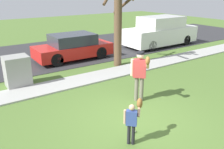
{
  "coord_description": "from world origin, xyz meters",
  "views": [
    {
      "loc": [
        -3.99,
        -4.62,
        3.53
      ],
      "look_at": [
        -0.02,
        1.21,
        1.0
      ],
      "focal_mm": 38.19,
      "sensor_mm": 36.0,
      "label": 1
    }
  ],
  "objects_px": {
    "street_tree_near": "(118,15)",
    "parked_van_white": "(161,32)",
    "baseball": "(134,131)",
    "utility_cabinet": "(17,71)",
    "parked_hatchback_red": "(73,47)",
    "person_child": "(133,117)",
    "person_adult": "(140,71)"
  },
  "relations": [
    {
      "from": "street_tree_near",
      "to": "parked_van_white",
      "type": "distance_m",
      "value": 5.45
    },
    {
      "from": "baseball",
      "to": "parked_van_white",
      "type": "distance_m",
      "value": 10.59
    },
    {
      "from": "utility_cabinet",
      "to": "parked_hatchback_red",
      "type": "xyz_separation_m",
      "value": [
        3.38,
        2.22,
        0.07
      ]
    },
    {
      "from": "person_child",
      "to": "street_tree_near",
      "type": "bearing_deg",
      "value": 12.44
    },
    {
      "from": "person_adult",
      "to": "parked_hatchback_red",
      "type": "bearing_deg",
      "value": -139.35
    },
    {
      "from": "utility_cabinet",
      "to": "parked_van_white",
      "type": "xyz_separation_m",
      "value": [
        9.55,
        1.97,
        0.32
      ]
    },
    {
      "from": "parked_van_white",
      "to": "parked_hatchback_red",
      "type": "bearing_deg",
      "value": -2.33
    },
    {
      "from": "person_child",
      "to": "parked_van_white",
      "type": "bearing_deg",
      "value": -3.7
    },
    {
      "from": "parked_hatchback_red",
      "to": "parked_van_white",
      "type": "height_order",
      "value": "parked_van_white"
    },
    {
      "from": "person_adult",
      "to": "street_tree_near",
      "type": "bearing_deg",
      "value": -160.74
    },
    {
      "from": "person_adult",
      "to": "baseball",
      "type": "bearing_deg",
      "value": 0.71
    },
    {
      "from": "street_tree_near",
      "to": "person_adult",
      "type": "bearing_deg",
      "value": -115.39
    },
    {
      "from": "person_adult",
      "to": "parked_van_white",
      "type": "bearing_deg",
      "value": 175.18
    },
    {
      "from": "person_adult",
      "to": "utility_cabinet",
      "type": "bearing_deg",
      "value": -96.28
    },
    {
      "from": "person_adult",
      "to": "baseball",
      "type": "xyz_separation_m",
      "value": [
        -1.32,
        -1.37,
        -1.02
      ]
    },
    {
      "from": "person_child",
      "to": "parked_hatchback_red",
      "type": "distance_m",
      "value": 7.81
    },
    {
      "from": "person_adult",
      "to": "street_tree_near",
      "type": "relative_size",
      "value": 0.38
    },
    {
      "from": "street_tree_near",
      "to": "parked_van_white",
      "type": "relative_size",
      "value": 0.89
    },
    {
      "from": "person_child",
      "to": "parked_hatchback_red",
      "type": "bearing_deg",
      "value": 29.62
    },
    {
      "from": "street_tree_near",
      "to": "baseball",
      "type": "bearing_deg",
      "value": -121.3
    },
    {
      "from": "person_adult",
      "to": "person_child",
      "type": "height_order",
      "value": "person_adult"
    },
    {
      "from": "person_child",
      "to": "parked_hatchback_red",
      "type": "height_order",
      "value": "parked_hatchback_red"
    },
    {
      "from": "parked_hatchback_red",
      "to": "parked_van_white",
      "type": "distance_m",
      "value": 6.18
    },
    {
      "from": "baseball",
      "to": "person_child",
      "type": "bearing_deg",
      "value": -135.2
    },
    {
      "from": "baseball",
      "to": "parked_hatchback_red",
      "type": "bearing_deg",
      "value": 76.58
    },
    {
      "from": "baseball",
      "to": "utility_cabinet",
      "type": "relative_size",
      "value": 0.06
    },
    {
      "from": "person_child",
      "to": "baseball",
      "type": "height_order",
      "value": "person_child"
    },
    {
      "from": "person_child",
      "to": "parked_van_white",
      "type": "xyz_separation_m",
      "value": [
        8.19,
        7.29,
        0.2
      ]
    },
    {
      "from": "utility_cabinet",
      "to": "street_tree_near",
      "type": "xyz_separation_m",
      "value": [
        4.7,
        -0.02,
        1.81
      ]
    },
    {
      "from": "utility_cabinet",
      "to": "parked_van_white",
      "type": "relative_size",
      "value": 0.23
    },
    {
      "from": "person_adult",
      "to": "street_tree_near",
      "type": "height_order",
      "value": "street_tree_near"
    },
    {
      "from": "baseball",
      "to": "parked_van_white",
      "type": "relative_size",
      "value": 0.01
    }
  ]
}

